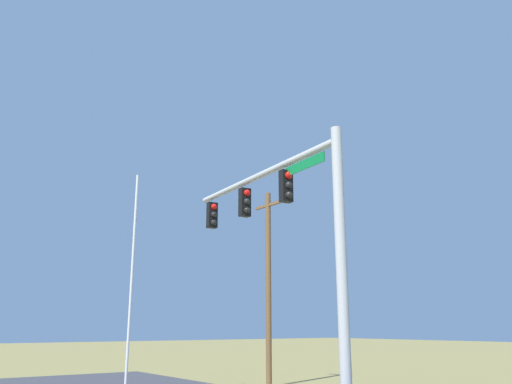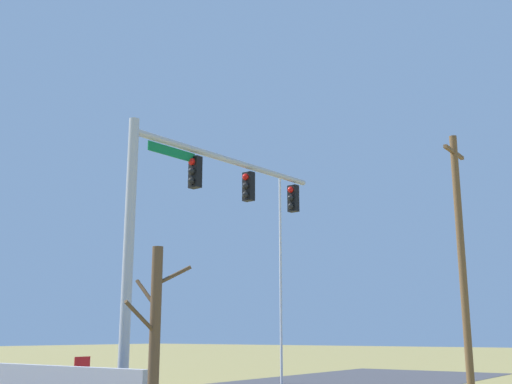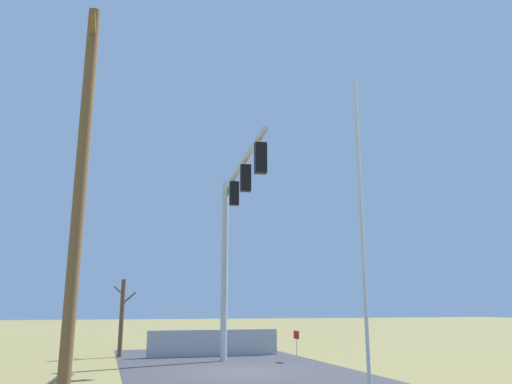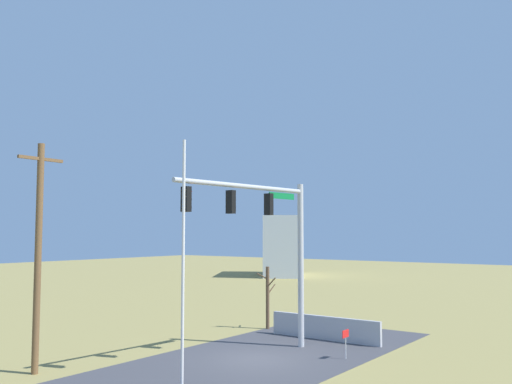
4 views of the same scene
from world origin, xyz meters
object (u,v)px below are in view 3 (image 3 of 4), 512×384
object	(u,v)px
open_sign	(296,339)
flagpole	(362,229)
signal_mast	(234,222)
bare_tree	(122,316)
utility_pole	(80,190)

from	to	relation	value
open_sign	flagpole	bearing A→B (deg)	170.48
flagpole	open_sign	xyz separation A→B (m)	(8.44, -1.42, -3.26)
signal_mast	bare_tree	world-z (taller)	signal_mast
signal_mast	utility_pole	world-z (taller)	utility_pole
signal_mast	bare_tree	bearing A→B (deg)	35.89
bare_tree	flagpole	bearing A→B (deg)	-156.40
signal_mast	open_sign	world-z (taller)	signal_mast
open_sign	bare_tree	bearing A→B (deg)	59.18
flagpole	open_sign	bearing A→B (deg)	-9.52
signal_mast	open_sign	distance (m)	5.61
flagpole	utility_pole	bearing A→B (deg)	95.76
flagpole	utility_pole	distance (m)	7.02
bare_tree	signal_mast	bearing A→B (deg)	-144.11
utility_pole	bare_tree	bearing A→B (deg)	-6.39
signal_mast	utility_pole	xyz separation A→B (m)	(-7.92, 5.34, -0.90)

